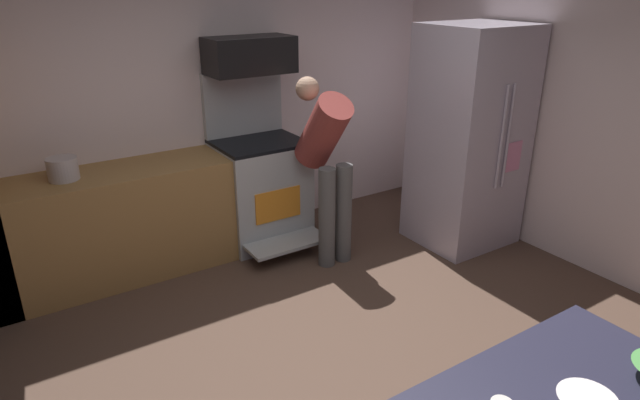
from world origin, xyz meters
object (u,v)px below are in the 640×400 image
at_px(oven_range, 260,187).
at_px(person_cook, 326,157).
at_px(microwave, 250,55).
at_px(refrigerator, 469,138).
at_px(stock_pot, 63,169).

distance_m(oven_range, person_cook, 0.80).
bearing_deg(oven_range, microwave, 90.00).
distance_m(microwave, person_cook, 1.10).
height_order(refrigerator, stock_pot, refrigerator).
bearing_deg(microwave, oven_range, -90.00).
bearing_deg(stock_pot, refrigerator, -17.90).
bearing_deg(microwave, stock_pot, -177.15).
relative_size(oven_range, stock_pot, 6.94).
distance_m(refrigerator, person_cook, 1.32).
relative_size(oven_range, microwave, 2.06).
relative_size(oven_range, person_cook, 1.00).
relative_size(oven_range, refrigerator, 0.78).
bearing_deg(refrigerator, stock_pot, 162.10).
bearing_deg(stock_pot, oven_range, -0.42).
distance_m(oven_range, microwave, 1.17).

